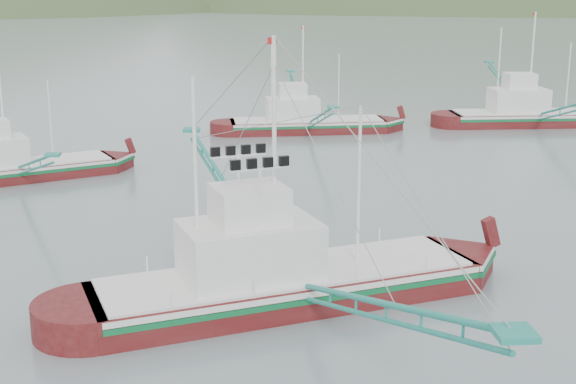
{
  "coord_description": "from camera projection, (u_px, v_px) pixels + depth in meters",
  "views": [
    {
      "loc": [
        -2.75,
        -28.94,
        12.38
      ],
      "look_at": [
        0.0,
        6.0,
        3.2
      ],
      "focal_mm": 50.0,
      "sensor_mm": 36.0,
      "label": 1
    }
  ],
  "objects": [
    {
      "name": "ground",
      "position": [
        300.0,
        310.0,
        31.26
      ],
      "size": [
        1200.0,
        1200.0,
        0.0
      ],
      "primitive_type": "plane",
      "color": "slate",
      "rests_on": "ground"
    },
    {
      "name": "main_boat",
      "position": [
        283.0,
        251.0,
        31.39
      ],
      "size": [
        15.99,
        27.3,
        11.34
      ],
      "rotation": [
        0.0,
        0.0,
        0.3
      ],
      "color": "#4C0C0D",
      "rests_on": "ground"
    },
    {
      "name": "bg_boat_right",
      "position": [
        531.0,
        109.0,
        71.28
      ],
      "size": [
        14.62,
        26.46,
        10.71
      ],
      "rotation": [
        0.0,
        0.0,
        -0.0
      ],
      "color": "#4C0C0D",
      "rests_on": "ground"
    },
    {
      "name": "bg_boat_far",
      "position": [
        305.0,
        117.0,
        68.04
      ],
      "size": [
        13.28,
        23.8,
        9.63
      ],
      "rotation": [
        0.0,
        0.0,
        0.05
      ],
      "color": "#4C0C0D",
      "rests_on": "ground"
    },
    {
      "name": "bg_boat_left",
      "position": [
        11.0,
        151.0,
        51.39
      ],
      "size": [
        12.81,
        21.57,
        9.21
      ],
      "rotation": [
        0.0,
        0.0,
        0.43
      ],
      "color": "#4C0C0D",
      "rests_on": "ground"
    },
    {
      "name": "ridge_distant",
      "position": [
        269.0,
        0.0,
        573.57
      ],
      "size": [
        960.0,
        400.0,
        240.0
      ],
      "primitive_type": "ellipsoid",
      "color": "slate",
      "rests_on": "ground"
    }
  ]
}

